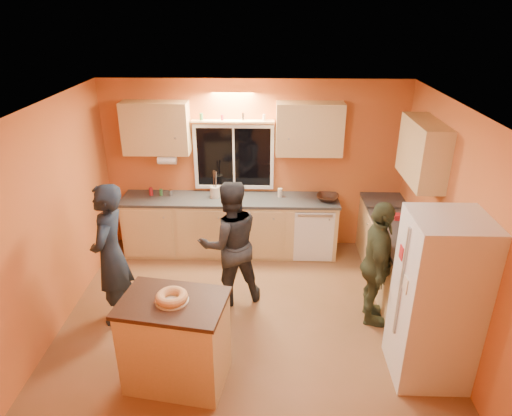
{
  "coord_description": "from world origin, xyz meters",
  "views": [
    {
      "loc": [
        0.22,
        -4.55,
        3.58
      ],
      "look_at": [
        0.08,
        0.4,
        1.33
      ],
      "focal_mm": 32.0,
      "sensor_mm": 36.0,
      "label": 1
    }
  ],
  "objects_px": {
    "refrigerator": "(437,301)",
    "island": "(176,341)",
    "person_left": "(111,255)",
    "person_center": "(230,243)",
    "person_right": "(377,264)"
  },
  "relations": [
    {
      "from": "refrigerator",
      "to": "island",
      "type": "relative_size",
      "value": 1.63
    },
    {
      "from": "person_left",
      "to": "person_center",
      "type": "relative_size",
      "value": 1.07
    },
    {
      "from": "person_left",
      "to": "person_right",
      "type": "height_order",
      "value": "person_left"
    },
    {
      "from": "island",
      "to": "person_center",
      "type": "height_order",
      "value": "person_center"
    },
    {
      "from": "person_center",
      "to": "refrigerator",
      "type": "bearing_deg",
      "value": 130.14
    },
    {
      "from": "island",
      "to": "person_center",
      "type": "xyz_separation_m",
      "value": [
        0.43,
        1.43,
        0.33
      ]
    },
    {
      "from": "island",
      "to": "person_right",
      "type": "relative_size",
      "value": 0.71
    },
    {
      "from": "island",
      "to": "person_left",
      "type": "relative_size",
      "value": 0.63
    },
    {
      "from": "person_left",
      "to": "island",
      "type": "bearing_deg",
      "value": 43.31
    },
    {
      "from": "refrigerator",
      "to": "person_right",
      "type": "bearing_deg",
      "value": 114.47
    },
    {
      "from": "refrigerator",
      "to": "island",
      "type": "bearing_deg",
      "value": -175.9
    },
    {
      "from": "refrigerator",
      "to": "person_right",
      "type": "xyz_separation_m",
      "value": [
        -0.39,
        0.86,
        -0.12
      ]
    },
    {
      "from": "island",
      "to": "person_right",
      "type": "distance_m",
      "value": 2.44
    },
    {
      "from": "island",
      "to": "person_center",
      "type": "distance_m",
      "value": 1.53
    },
    {
      "from": "refrigerator",
      "to": "island",
      "type": "xyz_separation_m",
      "value": [
        -2.57,
        -0.18,
        -0.4
      ]
    }
  ]
}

